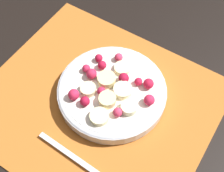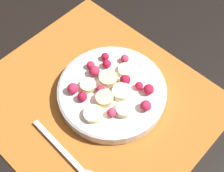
% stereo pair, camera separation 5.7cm
% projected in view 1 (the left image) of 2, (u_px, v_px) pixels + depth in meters
% --- Properties ---
extents(ground_plane, '(3.00, 3.00, 0.00)m').
position_uv_depth(ground_plane, '(97.00, 104.00, 0.59)').
color(ground_plane, black).
extents(placemat, '(0.42, 0.37, 0.01)m').
position_uv_depth(placemat, '(97.00, 103.00, 0.59)').
color(placemat, '#B26023').
rests_on(placemat, ground_plane).
extents(fruit_bowl, '(0.20, 0.20, 0.04)m').
position_uv_depth(fruit_bowl, '(112.00, 91.00, 0.58)').
color(fruit_bowl, silver).
rests_on(fruit_bowl, placemat).
extents(spoon, '(0.17, 0.03, 0.01)m').
position_uv_depth(spoon, '(95.00, 172.00, 0.51)').
color(spoon, silver).
rests_on(spoon, placemat).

